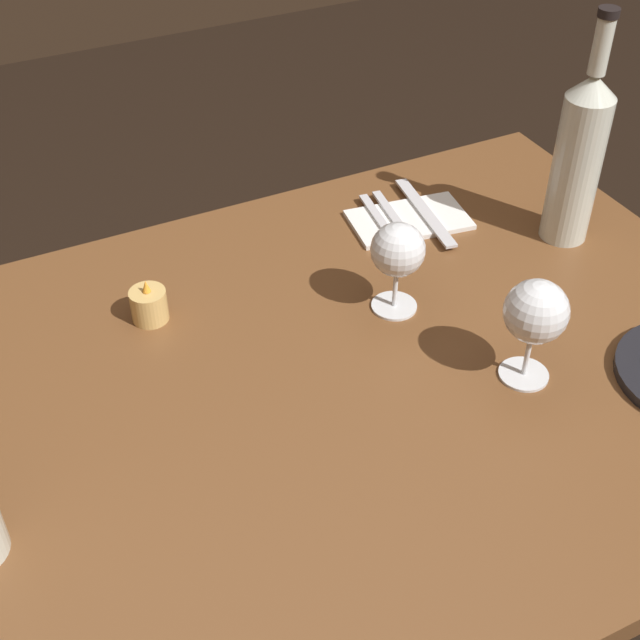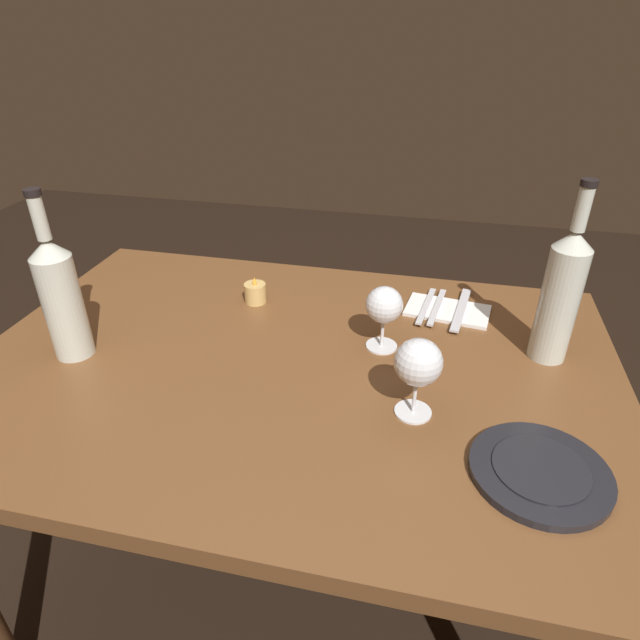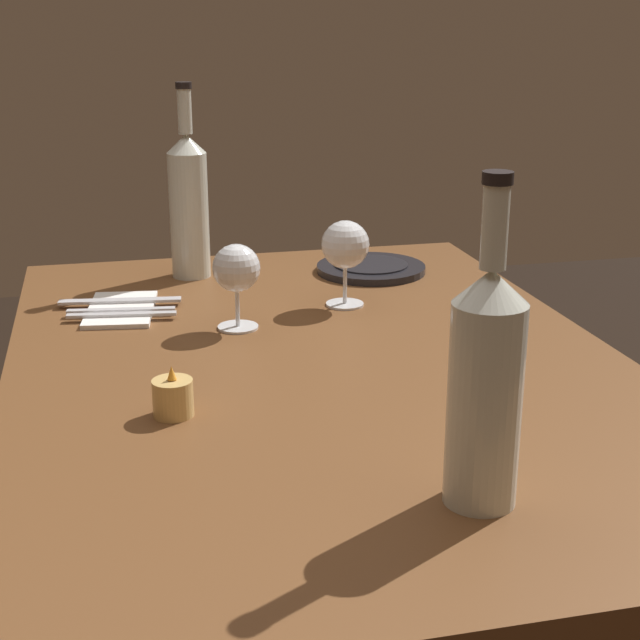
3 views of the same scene
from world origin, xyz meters
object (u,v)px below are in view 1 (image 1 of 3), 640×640
wine_glass_right (536,314)px  fork_inner (396,220)px  table_knife (425,212)px  wine_glass_left (398,252)px  folded_napkin (409,220)px  wine_bottle_second (579,155)px  votive_candle (149,306)px  fork_outer (382,224)px

wine_glass_right → fork_inner: wine_glass_right is taller
table_knife → wine_glass_left: bearing=-131.8°
folded_napkin → fork_inner: fork_inner is taller
wine_bottle_second → table_knife: (-0.17, 0.14, -0.13)m
votive_candle → fork_outer: bearing=7.2°
folded_napkin → fork_inner: 0.03m
wine_glass_right → fork_outer: (0.00, 0.38, -0.09)m
folded_napkin → fork_outer: 0.05m
wine_glass_right → votive_candle: size_ratio=2.24×
wine_bottle_second → folded_napkin: (-0.20, 0.14, -0.14)m
wine_glass_right → votive_candle: 0.53m
fork_outer → votive_candle: bearing=-172.8°
wine_glass_left → folded_napkin: 0.24m
wine_bottle_second → fork_outer: bearing=150.6°
fork_outer → wine_bottle_second: bearing=-29.4°
wine_glass_left → wine_bottle_second: bearing=6.9°
wine_glass_left → fork_outer: wine_glass_left is taller
wine_bottle_second → votive_candle: size_ratio=5.46×
wine_glass_left → fork_inner: size_ratio=0.77×
votive_candle → table_knife: (0.49, 0.05, -0.01)m
wine_glass_right → table_knife: bearing=77.9°
fork_inner → fork_outer: (-0.02, 0.00, 0.00)m
votive_candle → table_knife: size_ratio=0.32×
wine_glass_left → wine_bottle_second: (0.33, 0.04, 0.05)m
wine_glass_right → table_knife: size_ratio=0.71×
votive_candle → fork_inner: 0.43m
table_knife → wine_bottle_second: bearing=-39.6°
fork_outer → wine_glass_right: bearing=-90.3°
folded_napkin → table_knife: 0.03m
wine_glass_left → fork_inner: (0.11, 0.18, -0.09)m
fork_outer → table_knife: (0.08, 0.00, 0.00)m
votive_candle → table_knife: bearing=6.1°
folded_napkin → wine_bottle_second: bearing=-35.2°
wine_glass_right → votive_candle: (-0.40, 0.33, -0.08)m
wine_bottle_second → table_knife: 0.26m
folded_napkin → fork_inner: (-0.03, 0.00, 0.01)m
wine_glass_left → table_knife: size_ratio=0.66×
fork_inner → fork_outer: same height
wine_glass_right → wine_bottle_second: size_ratio=0.41×
folded_napkin → wine_glass_right: bearing=-97.7°
wine_glass_right → folded_napkin: 0.40m
wine_glass_right → fork_inner: 0.39m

